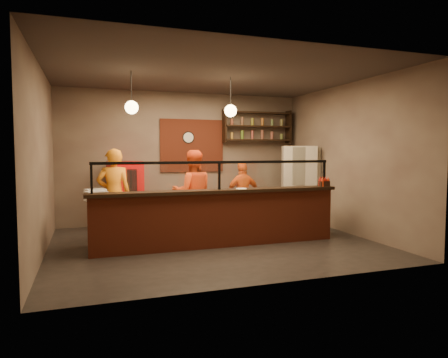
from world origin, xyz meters
name	(u,v)px	position (x,y,z in m)	size (l,w,h in m)	color
floor	(214,243)	(0.00, 0.00, 0.00)	(6.00, 6.00, 0.00)	black
ceiling	(214,74)	(0.00, 0.00, 3.20)	(6.00, 6.00, 0.00)	#3A312C
wall_back	(184,158)	(0.00, 2.50, 1.60)	(6.00, 6.00, 0.00)	#786958
wall_left	(41,161)	(-3.00, 0.00, 1.60)	(5.00, 5.00, 0.00)	#786958
wall_right	(348,159)	(3.00, 0.00, 1.60)	(5.00, 5.00, 0.00)	#786958
wall_front	(272,164)	(0.00, -2.50, 1.60)	(6.00, 6.00, 0.00)	#786958
brick_patch	(192,146)	(0.20, 2.47, 1.90)	(1.60, 0.04, 1.30)	maroon
service_counter	(219,220)	(0.00, -0.30, 0.50)	(4.60, 0.25, 1.00)	maroon
counter_ledge	(219,191)	(0.00, -0.30, 1.03)	(4.70, 0.37, 0.06)	black
worktop_cabinet	(211,219)	(0.00, 0.20, 0.42)	(4.60, 0.75, 0.85)	gray
worktop	(211,197)	(0.00, 0.20, 0.88)	(4.60, 0.75, 0.05)	silver
sneeze_guard	(219,173)	(0.00, -0.30, 1.37)	(4.50, 0.05, 0.52)	white
wall_shelving	(257,126)	(1.90, 2.32, 2.40)	(1.84, 0.28, 0.85)	black
wall_clock	(188,138)	(0.10, 2.46, 2.10)	(0.30, 0.30, 0.04)	black
pendant_left	(132,107)	(-1.50, 0.20, 2.55)	(0.24, 0.24, 0.77)	black
pendant_right	(231,111)	(0.40, 0.20, 2.55)	(0.24, 0.24, 0.77)	black
cook_left	(114,194)	(-1.79, 0.95, 0.91)	(0.66, 0.43, 1.81)	orange
cook_mid	(193,192)	(-0.19, 0.92, 0.89)	(0.87, 0.68, 1.79)	#DE4314
cook_right	(243,195)	(1.12, 1.34, 0.76)	(0.89, 0.37, 1.52)	orange
fridge	(298,185)	(2.60, 1.40, 0.94)	(0.79, 0.73, 1.89)	beige
red_cooler	(126,195)	(-1.46, 2.15, 0.77)	(0.66, 0.60, 1.53)	red
pizza_dough	(193,195)	(-0.34, 0.33, 0.91)	(0.53, 0.53, 0.01)	silver
prep_tub_a	(96,195)	(-2.15, 0.28, 0.97)	(0.29, 0.23, 0.15)	silver
prep_tub_b	(95,194)	(-2.15, 0.41, 0.99)	(0.34, 0.28, 0.17)	silver
prep_tub_c	(96,196)	(-2.15, 0.01, 0.99)	(0.34, 0.27, 0.17)	white
rolling_pin	(171,195)	(-0.79, 0.19, 0.93)	(0.07, 0.07, 0.40)	#F4F929
condiment_caddy	(324,184)	(2.20, -0.33, 1.11)	(0.19, 0.15, 0.11)	black
pepper_mill	(322,181)	(2.20, -0.25, 1.15)	(0.04, 0.04, 0.19)	black
small_plate	(241,189)	(0.42, -0.33, 1.07)	(0.20, 0.20, 0.01)	white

